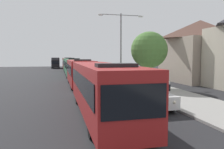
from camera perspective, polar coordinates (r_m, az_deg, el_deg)
bus_lead at (r=13.46m, az=-2.88°, el=-3.15°), size 2.58×12.33×3.21m
bus_second_in_line at (r=27.10m, az=-8.26°, el=0.73°), size 2.58×11.23×3.21m
bus_middle at (r=39.72m, az=-9.93°, el=1.93°), size 2.58×10.65×3.21m
bus_fourth_in_line at (r=52.08m, az=-10.78°, el=2.54°), size 2.58×10.54×3.21m
bus_rear at (r=64.27m, az=-11.30°, el=2.92°), size 2.58×11.72×3.21m
white_suv at (r=15.76m, az=9.69°, el=-4.49°), size 1.86×4.84×1.90m
box_truck_oncoming at (r=69.78m, az=-14.19°, el=3.00°), size 2.35×7.20×3.15m
streetlamp_mid at (r=29.00m, az=2.28°, el=8.56°), size 5.85×0.28×8.81m
roadside_tree at (r=24.62m, az=9.46°, el=6.18°), size 3.95×3.95×6.04m
house_distant_gabled at (r=33.87m, az=21.39°, el=5.75°), size 8.56×9.66×8.55m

